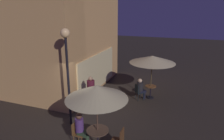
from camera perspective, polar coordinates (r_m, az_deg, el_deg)
name	(u,v)px	position (r m, az deg, el deg)	size (l,w,h in m)	color
ground_plane	(78,126)	(9.08, -9.72, -15.47)	(60.00, 60.00, 0.00)	#2D251F
cafe_building	(41,21)	(12.16, -19.56, 13.06)	(6.99, 9.01, 8.43)	tan
street_lamp_near_corner	(67,55)	(8.15, -12.78, 4.21)	(0.38, 0.38, 4.14)	black
cafe_table_0	(150,90)	(11.51, 10.87, -5.60)	(0.61, 0.61, 0.73)	black
cafe_table_1	(98,134)	(7.48, -4.10, -17.80)	(0.79, 0.79, 0.76)	black
patio_umbrella_0	(152,59)	(10.97, 11.38, 2.96)	(2.46, 2.46, 2.44)	black
patio_umbrella_1	(97,92)	(6.69, -4.39, -6.32)	(2.12, 2.12, 2.44)	black
cafe_chair_0	(138,91)	(11.12, 7.44, -5.91)	(0.56, 0.56, 0.90)	black
cafe_chair_1	(78,131)	(7.82, -9.77, -16.72)	(0.42, 0.42, 0.87)	brown
cafe_chair_2	(119,139)	(7.24, 2.11, -19.03)	(0.40, 0.40, 0.97)	#57341B
patron_seated_0	(141,88)	(11.12, 8.11, -5.02)	(0.52, 0.54, 1.23)	black
patron_seated_1	(81,127)	(7.66, -8.85, -15.79)	(0.31, 0.52, 1.27)	#2D402A
patron_standing_2	(91,95)	(9.71, -5.97, -6.94)	(0.36, 0.36, 1.82)	gray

